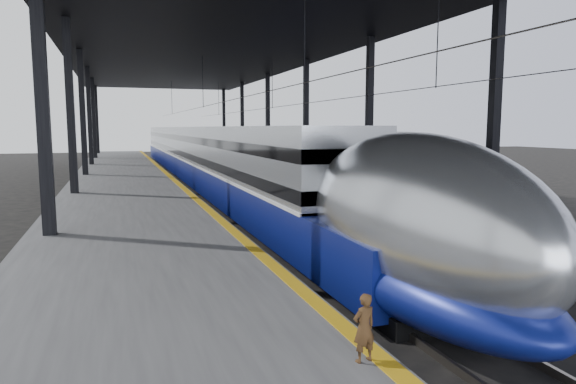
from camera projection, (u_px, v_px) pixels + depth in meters
name	position (u px, v px, depth m)	size (l,w,h in m)	color
ground	(298.00, 302.00, 12.02)	(160.00, 160.00, 0.00)	black
platform	(124.00, 189.00, 29.64)	(6.00, 80.00, 1.00)	#4C4C4F
yellow_strip	(173.00, 179.00, 30.47)	(0.30, 80.00, 0.01)	gold
rails	(258.00, 191.00, 32.23)	(6.52, 80.00, 0.16)	slate
canopy	(214.00, 41.00, 30.28)	(18.00, 75.00, 9.47)	black
tgv_train	(202.00, 158.00, 36.82)	(2.86, 65.20, 4.10)	silver
second_train	(238.00, 150.00, 47.92)	(2.81, 56.05, 3.87)	navy
child	(364.00, 328.00, 6.67)	(0.34, 0.22, 0.92)	#4A3018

